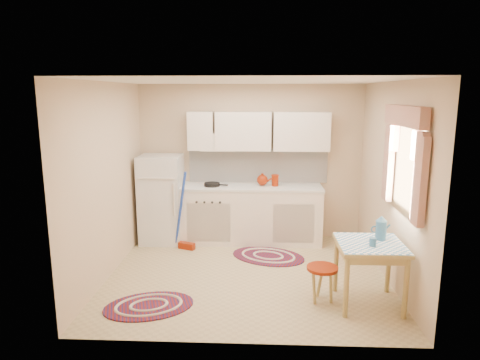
% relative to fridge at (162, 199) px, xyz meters
% --- Properties ---
extents(room_shell, '(3.64, 3.60, 2.52)m').
position_rel_fridge_xyz_m(room_shell, '(1.56, -1.01, 0.90)').
color(room_shell, tan).
rests_on(room_shell, ground).
extents(fridge, '(0.65, 0.60, 1.40)m').
position_rel_fridge_xyz_m(fridge, '(0.00, 0.00, 0.00)').
color(fridge, silver).
rests_on(fridge, ground).
extents(broom, '(0.30, 0.21, 1.20)m').
position_rel_fridge_xyz_m(broom, '(0.45, -0.35, -0.10)').
color(broom, '#1B3BA9').
rests_on(broom, ground).
extents(base_cabinets, '(2.25, 0.60, 0.88)m').
position_rel_fridge_xyz_m(base_cabinets, '(1.41, 0.05, -0.26)').
color(base_cabinets, silver).
rests_on(base_cabinets, ground).
extents(countertop, '(2.27, 0.62, 0.04)m').
position_rel_fridge_xyz_m(countertop, '(1.41, 0.05, 0.20)').
color(countertop, silver).
rests_on(countertop, base_cabinets).
extents(frying_pan, '(0.30, 0.30, 0.05)m').
position_rel_fridge_xyz_m(frying_pan, '(0.81, 0.00, 0.24)').
color(frying_pan, black).
rests_on(frying_pan, countertop).
extents(red_kettle, '(0.20, 0.18, 0.19)m').
position_rel_fridge_xyz_m(red_kettle, '(1.60, 0.05, 0.31)').
color(red_kettle, maroon).
rests_on(red_kettle, countertop).
extents(red_canister, '(0.14, 0.14, 0.16)m').
position_rel_fridge_xyz_m(red_canister, '(1.80, 0.05, 0.30)').
color(red_canister, maroon).
rests_on(red_canister, countertop).
extents(table, '(0.72, 0.72, 0.72)m').
position_rel_fridge_xyz_m(table, '(2.79, -1.99, -0.34)').
color(table, tan).
rests_on(table, ground).
extents(stool, '(0.36, 0.36, 0.42)m').
position_rel_fridge_xyz_m(stool, '(2.28, -1.95, -0.49)').
color(stool, maroon).
rests_on(stool, ground).
extents(coffee_pot, '(0.17, 0.15, 0.30)m').
position_rel_fridge_xyz_m(coffee_pot, '(2.93, -1.87, 0.17)').
color(coffee_pot, teal).
rests_on(coffee_pot, table).
extents(mug, '(0.09, 0.09, 0.10)m').
position_rel_fridge_xyz_m(mug, '(2.79, -2.09, 0.07)').
color(mug, teal).
rests_on(mug, table).
extents(rug_center, '(1.26, 1.04, 0.02)m').
position_rel_fridge_xyz_m(rug_center, '(1.69, -0.62, -0.69)').
color(rug_center, maroon).
rests_on(rug_center, ground).
extents(rug_left, '(1.16, 0.95, 0.02)m').
position_rel_fridge_xyz_m(rug_left, '(0.32, -2.18, -0.69)').
color(rug_left, maroon).
rests_on(rug_left, ground).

